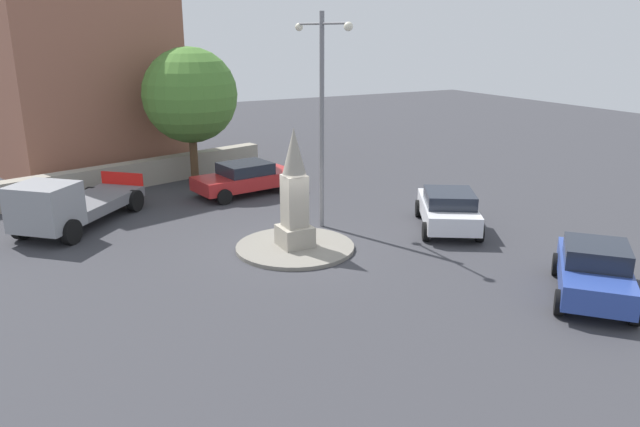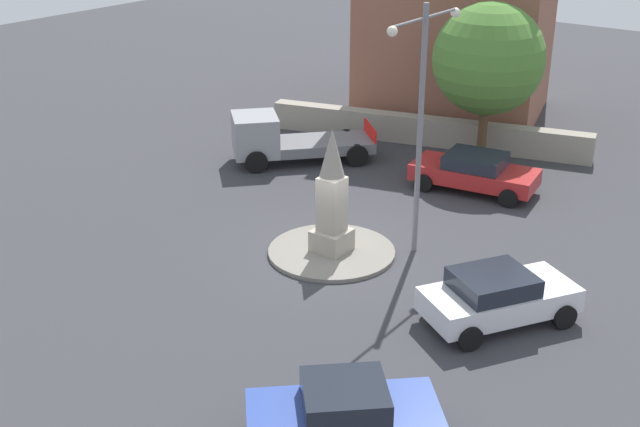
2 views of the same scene
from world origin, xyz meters
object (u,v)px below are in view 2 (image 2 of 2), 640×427
at_px(car_red_parked_right, 475,171).
at_px(corner_building, 459,9).
at_px(streetlamp, 421,106).
at_px(truck_grey_near_island, 284,139).
at_px(car_white_waiting, 498,296).
at_px(car_blue_passing, 344,416).
at_px(monument, 332,196).
at_px(tree_near_wall, 489,59).

distance_m(car_red_parked_right, corner_building, 10.60).
relative_size(streetlamp, car_red_parked_right, 1.61).
bearing_deg(corner_building, truck_grey_near_island, 168.72).
bearing_deg(streetlamp, car_white_waiting, -121.71).
distance_m(car_red_parked_right, car_blue_passing, 14.68).
distance_m(car_white_waiting, truck_grey_near_island, 13.29).
xyz_separation_m(monument, streetlamp, (1.67, -1.87, 2.64)).
height_order(car_blue_passing, truck_grey_near_island, truck_grey_near_island).
bearing_deg(truck_grey_near_island, corner_building, -11.28).
bearing_deg(truck_grey_near_island, car_white_waiting, -117.18).
distance_m(monument, streetlamp, 3.64).
bearing_deg(monument, tree_near_wall, 1.08).
xyz_separation_m(car_blue_passing, car_white_waiting, (6.27, -0.35, -0.01)).
xyz_separation_m(streetlamp, car_blue_passing, (-8.61, -3.43, -3.75)).
height_order(monument, car_red_parked_right, monument).
distance_m(car_blue_passing, car_white_waiting, 6.28).
height_order(car_blue_passing, corner_building, corner_building).
xyz_separation_m(streetlamp, car_white_waiting, (-2.34, -3.78, -3.76)).
bearing_deg(streetlamp, car_red_parked_right, 8.11).
bearing_deg(monument, car_red_parked_right, -8.71).
bearing_deg(car_red_parked_right, car_white_waiting, -149.64).
bearing_deg(corner_building, monument, -164.84).
height_order(monument, car_blue_passing, monument).
height_order(car_white_waiting, corner_building, corner_building).
bearing_deg(truck_grey_near_island, car_red_parked_right, -76.69).
height_order(car_red_parked_right, truck_grey_near_island, truck_grey_near_island).
height_order(monument, streetlamp, streetlamp).
height_order(truck_grey_near_island, corner_building, corner_building).
relative_size(corner_building, tree_near_wall, 1.55).
xyz_separation_m(car_red_parked_right, car_white_waiting, (-7.79, -4.56, 0.03)).
bearing_deg(tree_near_wall, car_white_waiting, -151.90).
distance_m(streetlamp, truck_grey_near_island, 9.55).
bearing_deg(truck_grey_near_island, car_blue_passing, -137.11).
bearing_deg(car_blue_passing, monument, 37.35).
distance_m(truck_grey_near_island, corner_building, 10.88).
bearing_deg(car_white_waiting, tree_near_wall, 28.10).
bearing_deg(car_blue_passing, truck_grey_near_island, 42.89).
xyz_separation_m(monument, car_red_parked_right, (7.12, -1.09, -1.14)).
height_order(corner_building, tree_near_wall, corner_building).
xyz_separation_m(car_red_parked_right, tree_near_wall, (3.16, 1.28, 3.24)).
xyz_separation_m(car_blue_passing, tree_near_wall, (17.22, 5.49, 3.20)).
relative_size(truck_grey_near_island, tree_near_wall, 0.86).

